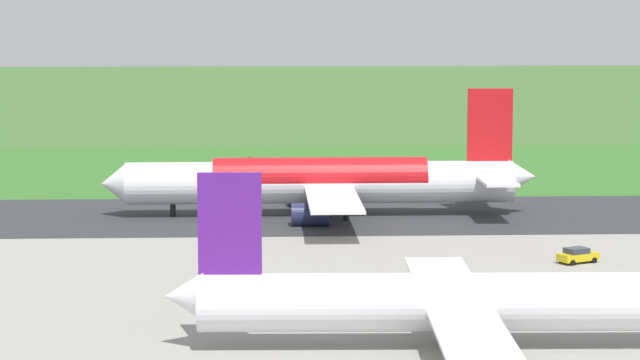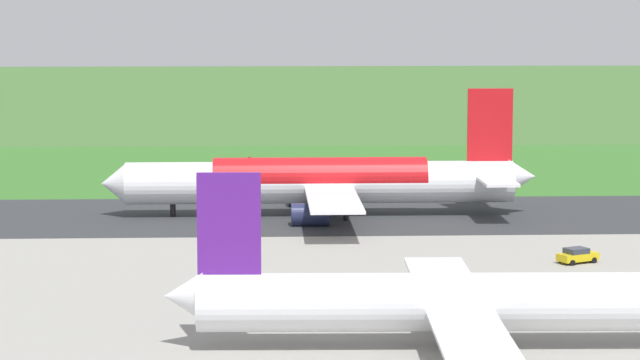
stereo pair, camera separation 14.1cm
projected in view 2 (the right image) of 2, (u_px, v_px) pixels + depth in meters
ground_plane at (234, 216)px, 164.27m from camera, size 800.00×800.00×0.00m
runway_asphalt at (234, 216)px, 164.27m from camera, size 600.00×30.17×0.06m
apron_concrete at (218, 332)px, 106.33m from camera, size 440.00×110.00×0.05m
grass_verge_foreground at (239, 174)px, 205.20m from camera, size 600.00×80.00×0.04m
airliner_main at (323, 181)px, 164.18m from camera, size 53.95×44.00×15.88m
airliner_parked_mid at (465, 301)px, 100.88m from camera, size 46.55×38.02×13.61m
service_car_followme at (577, 255)px, 134.37m from camera, size 4.56×3.47×1.62m
no_stopping_sign at (250, 163)px, 208.60m from camera, size 0.60×0.10×2.27m
traffic_cone_orange at (203, 174)px, 203.18m from camera, size 0.40×0.40×0.55m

